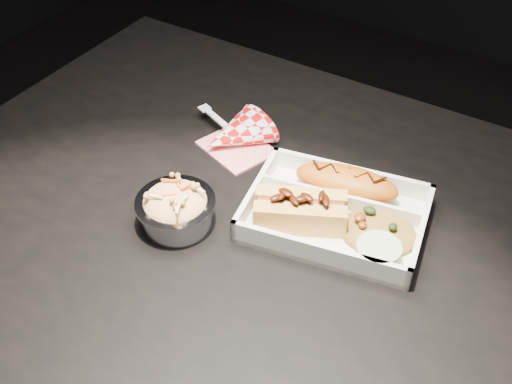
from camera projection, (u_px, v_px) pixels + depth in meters
dining_table at (293, 269)px, 0.98m from camera, size 1.20×0.80×0.75m
food_tray at (335, 216)px, 0.92m from camera, size 0.28×0.22×0.04m
fried_pastry at (346, 182)px, 0.95m from camera, size 0.17×0.09×0.04m
hotdog at (300, 209)px, 0.90m from camera, size 0.14×0.11×0.06m
fried_rice_mound at (379, 227)px, 0.89m from camera, size 0.12×0.11×0.03m
cupcake_liner at (378, 254)px, 0.85m from camera, size 0.06×0.06×0.03m
foil_coleslaw_cup at (176, 207)px, 0.90m from camera, size 0.11×0.11×0.07m
napkin_fork at (235, 135)px, 1.05m from camera, size 0.17×0.14×0.10m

